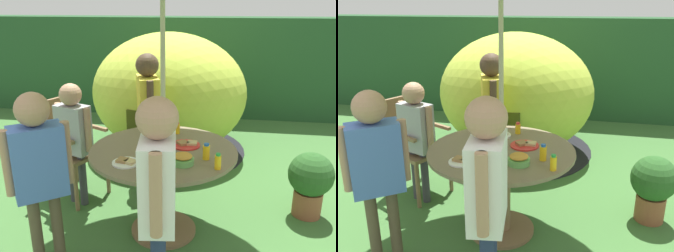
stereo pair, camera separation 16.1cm
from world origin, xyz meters
TOP-DOWN VIEW (x-y plane):
  - ground_plane at (0.00, 0.00)m, footprint 10.00×10.00m
  - hedge_backdrop at (0.00, 3.60)m, footprint 9.00×0.70m
  - garden_table at (0.00, 0.00)m, footprint 1.17×1.17m
  - wooden_chair at (-1.04, 0.52)m, footprint 0.65×0.63m
  - dome_tent at (-0.23, 1.82)m, footprint 2.13×2.13m
  - potted_plant at (1.25, 0.44)m, footprint 0.40×0.40m
  - child_in_yellow_shirt at (-0.31, 0.91)m, footprint 0.30×0.44m
  - child_in_grey_shirt at (-0.89, 0.33)m, footprint 0.38×0.27m
  - child_in_blue_shirt at (-0.75, -0.56)m, footprint 0.39×0.36m
  - child_in_white_shirt at (0.10, -0.81)m, footprint 0.24×0.47m
  - snack_bowl at (0.18, -0.24)m, footprint 0.16×0.16m
  - plate_near_right at (-0.22, -0.30)m, footprint 0.20×0.20m
  - plate_center_front at (0.17, 0.11)m, footprint 0.23×0.23m
  - plate_far_left at (-0.09, 0.29)m, footprint 0.21×0.21m
  - juice_bottle_near_left at (0.06, 0.39)m, footprint 0.05×0.05m
  - juice_bottle_far_right at (0.43, -0.29)m, footprint 0.05×0.05m
  - juice_bottle_center_back at (-0.06, -0.20)m, footprint 0.05×0.05m
  - juice_bottle_mid_left at (0.08, -0.53)m, footprint 0.04×0.04m
  - juice_bottle_mid_right at (0.34, -0.14)m, footprint 0.05×0.05m
  - cup_near at (-0.11, 0.01)m, footprint 0.07×0.07m

SIDE VIEW (x-z plane):
  - ground_plane at x=0.00m, z-range -0.02..0.00m
  - potted_plant at x=1.25m, z-range 0.05..0.65m
  - garden_table at x=0.00m, z-range 0.16..0.91m
  - wooden_chair at x=-1.04m, z-range 0.06..1.03m
  - dome_tent at x=-0.23m, z-range -0.01..1.51m
  - child_in_grey_shirt at x=-0.89m, z-range 0.16..1.34m
  - plate_center_front at x=0.17m, z-range 0.74..0.78m
  - plate_near_right at x=-0.22m, z-range 0.74..0.78m
  - plate_far_left at x=-0.09m, z-range 0.74..0.78m
  - cup_near at x=-0.11m, z-range 0.75..0.82m
  - snack_bowl at x=0.18m, z-range 0.75..0.83m
  - juice_bottle_near_left at x=0.06m, z-range 0.74..0.85m
  - juice_bottle_far_right at x=0.43m, z-range 0.74..0.86m
  - juice_bottle_mid_right at x=0.34m, z-range 0.74..0.87m
  - juice_bottle_mid_left at x=0.08m, z-range 0.74..0.87m
  - hedge_backdrop at x=0.00m, z-range 0.00..1.62m
  - juice_bottle_center_back at x=-0.06m, z-range 0.74..0.87m
  - child_in_blue_shirt at x=-0.75m, z-range 0.18..1.50m
  - child_in_yellow_shirt at x=-0.31m, z-range 0.19..1.57m
  - child_in_white_shirt at x=0.10m, z-range 0.19..1.58m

